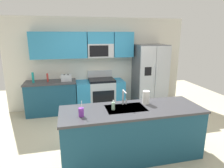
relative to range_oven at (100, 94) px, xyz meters
name	(u,v)px	position (x,y,z in m)	size (l,w,h in m)	color
ground_plane	(117,140)	(0.03, -1.80, -0.44)	(9.00, 9.00, 0.00)	beige
kitchen_wall_unit	(94,58)	(-0.11, 0.28, 1.03)	(5.20, 0.43, 2.60)	silver
back_counter	(52,97)	(-1.36, 0.00, 0.01)	(1.35, 0.63, 0.90)	navy
range_oven	(100,94)	(0.00, 0.00, 0.00)	(1.36, 0.61, 1.10)	#B7BABF
refrigerator	(150,76)	(1.49, -0.07, 0.48)	(0.90, 0.76, 1.85)	#4C4F54
island_counter	(131,132)	(0.15, -2.35, 0.01)	(2.45, 0.85, 0.90)	navy
toaster	(66,78)	(-0.94, -0.05, 0.55)	(0.28, 0.16, 0.18)	#B7BABF
pepper_mill	(48,78)	(-1.42, 0.00, 0.57)	(0.05, 0.05, 0.23)	#B2332D
bottle_teal	(33,78)	(-1.78, -0.05, 0.59)	(0.06, 0.06, 0.28)	teal
sink_faucet	(124,96)	(0.06, -2.16, 0.62)	(0.08, 0.21, 0.28)	#B7BABF
drink_cup_purple	(81,112)	(-0.72, -2.48, 0.53)	(0.08, 0.08, 0.26)	purple
soap_dispenser	(113,106)	(-0.17, -2.32, 0.53)	(0.06, 0.06, 0.17)	#A5D8B2
paper_towel_roll	(146,97)	(0.48, -2.17, 0.58)	(0.12, 0.12, 0.24)	white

